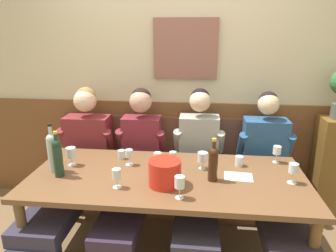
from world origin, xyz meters
TOP-DOWN VIEW (x-y plane):
  - room_wall_back at (0.00, 1.09)m, footprint 6.80×0.12m
  - wood_wainscot_panel at (0.00, 1.04)m, footprint 6.80×0.03m
  - wall_bench at (0.00, 0.83)m, footprint 2.39×0.42m
  - dining_table at (0.00, 0.12)m, footprint 2.09×0.92m
  - person_center_left_seat at (-0.87, 0.45)m, footprint 0.54×1.34m
  - person_left_seat at (-0.32, 0.44)m, footprint 0.47×1.33m
  - person_center_right_seat at (0.23, 0.44)m, footprint 0.48×1.33m
  - person_right_seat at (0.85, 0.44)m, footprint 0.50×1.34m
  - ice_bucket at (0.00, -0.03)m, footprint 0.23×0.23m
  - wine_bottle_amber_mid at (-0.88, 0.10)m, footprint 0.08×0.08m
  - wine_bottle_clear_water at (0.34, 0.08)m, footprint 0.07×0.07m
  - wine_bottle_green_tall at (-0.81, 0.02)m, footprint 0.07×0.07m
  - wine_glass_right_end at (-0.08, 0.21)m, footprint 0.06×0.06m
  - wine_glass_left_end at (0.27, 0.27)m, footprint 0.08×0.08m
  - wine_glass_center_rear at (0.12, -0.20)m, footprint 0.07×0.07m
  - wine_glass_mid_left at (0.91, 0.09)m, footprint 0.07×0.07m
  - wine_glass_center_front at (-0.33, 0.28)m, footprint 0.07×0.07m
  - wine_glass_mid_right at (-0.79, 0.22)m, footprint 0.08×0.08m
  - wine_glass_by_bottle at (-0.33, -0.10)m, footprint 0.06×0.06m
  - wine_glass_near_bucket at (0.88, 0.45)m, footprint 0.07×0.07m
  - water_tumbler_left at (0.02, 0.40)m, footprint 0.06×0.06m
  - water_tumbler_right at (-0.42, 0.40)m, footprint 0.06×0.06m
  - water_tumbler_center at (0.56, 0.35)m, footprint 0.07×0.07m
  - tasting_sheet_left_guest at (0.54, 0.15)m, footprint 0.22×0.17m
  - corner_pedestal at (1.50, 0.86)m, footprint 0.28×0.28m

SIDE VIEW (x-z plane):
  - wall_bench at x=0.00m, z-range -0.19..0.75m
  - corner_pedestal at x=1.50m, z-range 0.00..1.01m
  - wood_wainscot_panel at x=0.00m, z-range 0.00..1.08m
  - person_right_seat at x=0.85m, z-range -0.02..1.24m
  - person_center_right_seat at x=0.23m, z-range -0.02..1.25m
  - person_center_left_seat at x=-0.87m, z-range -0.01..1.25m
  - person_left_seat at x=-0.32m, z-range -0.01..1.26m
  - dining_table at x=0.00m, z-range 0.29..1.02m
  - tasting_sheet_left_guest at x=0.54m, z-range 0.73..0.73m
  - water_tumbler_right at x=-0.42m, z-range 0.73..0.80m
  - water_tumbler_left at x=0.02m, z-range 0.73..0.81m
  - water_tumbler_center at x=0.56m, z-range 0.73..0.81m
  - wine_glass_center_front at x=-0.33m, z-range 0.75..0.89m
  - wine_glass_left_end at x=0.27m, z-range 0.75..0.89m
  - ice_bucket at x=0.00m, z-range 0.73..0.92m
  - wine_glass_right_end at x=-0.08m, z-range 0.75..0.90m
  - wine_glass_by_bottle at x=-0.33m, z-range 0.76..0.90m
  - wine_glass_near_bucket at x=0.88m, z-range 0.76..0.90m
  - wine_glass_mid_left at x=0.91m, z-range 0.76..0.91m
  - wine_glass_mid_right at x=-0.79m, z-range 0.76..0.91m
  - wine_glass_center_rear at x=0.12m, z-range 0.76..0.92m
  - wine_bottle_clear_water at x=0.34m, z-range 0.71..1.03m
  - wine_bottle_green_tall at x=-0.81m, z-range 0.71..1.07m
  - wine_bottle_amber_mid at x=-0.88m, z-range 0.70..1.09m
  - room_wall_back at x=0.00m, z-range 0.00..2.80m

